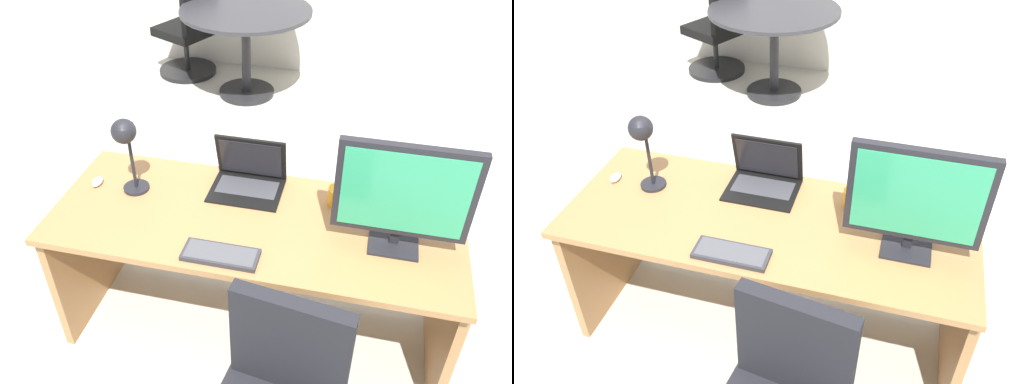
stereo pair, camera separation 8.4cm
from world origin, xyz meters
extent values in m
plane|color=#B7B2A3|center=(0.00, 1.50, 0.00)|extent=(12.00, 12.00, 0.00)
cube|color=#9E7042|center=(0.00, 0.00, 0.72)|extent=(1.79, 0.71, 0.03)
cube|color=#9E7042|center=(-0.88, 0.00, 0.35)|extent=(0.04, 0.62, 0.71)
cube|color=#9E7042|center=(0.88, 0.00, 0.35)|extent=(0.04, 0.62, 0.71)
cube|color=#9E7042|center=(0.00, 0.27, 0.39)|extent=(1.58, 0.02, 0.49)
cube|color=black|center=(0.59, -0.03, 0.74)|extent=(0.20, 0.16, 0.01)
cube|color=black|center=(0.59, -0.02, 0.78)|extent=(0.04, 0.02, 0.06)
cube|color=black|center=(0.59, -0.03, 1.01)|extent=(0.53, 0.04, 0.40)
cube|color=#2D9966|center=(0.59, -0.05, 1.01)|extent=(0.47, 0.00, 0.36)
cube|color=black|center=(-0.08, 0.19, 0.74)|extent=(0.33, 0.25, 0.01)
cube|color=#38383D|center=(-0.08, 0.20, 0.75)|extent=(0.28, 0.14, 0.00)
cube|color=black|center=(-0.08, 0.28, 0.86)|extent=(0.33, 0.07, 0.23)
cube|color=black|center=(-0.08, 0.27, 0.86)|extent=(0.29, 0.05, 0.19)
cube|color=#2D2D33|center=(-0.08, -0.26, 0.75)|extent=(0.31, 0.12, 0.02)
cube|color=#47474C|center=(-0.08, -0.26, 0.76)|extent=(0.28, 0.10, 0.00)
ellipsoid|color=silver|center=(-0.78, 0.07, 0.75)|extent=(0.04, 0.07, 0.03)
cylinder|color=black|center=(-0.59, 0.09, 0.74)|extent=(0.12, 0.12, 0.01)
cylinder|color=black|center=(-0.59, 0.09, 0.89)|extent=(0.02, 0.02, 0.27)
sphere|color=black|center=(-0.59, 0.06, 1.06)|extent=(0.11, 0.11, 0.11)
cylinder|color=orange|center=(0.34, 0.19, 0.78)|extent=(0.09, 0.09, 0.09)
torus|color=orange|center=(0.38, 0.19, 0.78)|extent=(0.05, 0.01, 0.05)
cube|color=black|center=(0.26, -0.56, 0.67)|extent=(0.44, 0.12, 0.44)
cylinder|color=black|center=(-0.69, 2.59, 0.02)|extent=(0.50, 0.50, 0.04)
cylinder|color=black|center=(-0.69, 2.59, 0.39)|extent=(0.08, 0.08, 0.71)
cylinder|color=#2D2D33|center=(-0.69, 2.59, 0.76)|extent=(1.12, 1.12, 0.03)
cylinder|color=black|center=(-1.38, 2.92, 0.02)|extent=(0.56, 0.56, 0.04)
cylinder|color=black|center=(-1.38, 2.92, 0.21)|extent=(0.05, 0.05, 0.34)
cube|color=black|center=(-1.38, 2.92, 0.42)|extent=(0.61, 0.61, 0.08)
cube|color=black|center=(-1.18, 2.82, 0.71)|extent=(0.24, 0.42, 0.50)
camera|label=1|loc=(0.42, -1.72, 2.22)|focal=37.13mm
camera|label=2|loc=(0.50, -1.70, 2.22)|focal=37.13mm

